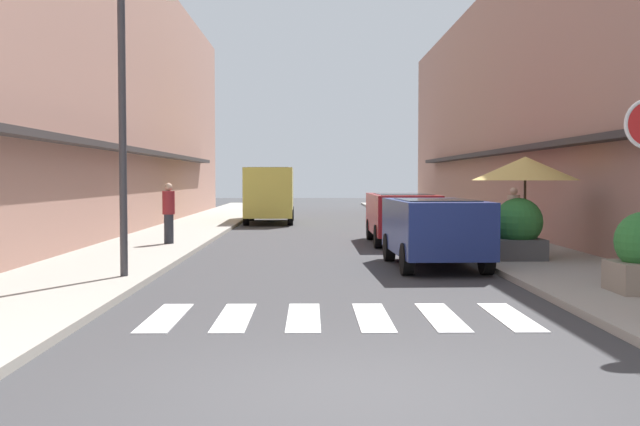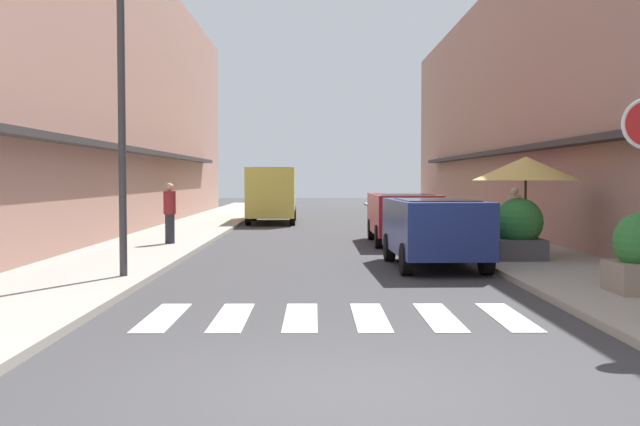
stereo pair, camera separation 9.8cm
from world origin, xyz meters
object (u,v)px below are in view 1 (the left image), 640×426
parked_car_near (435,225)px  planter_midblock (518,230)px  parked_car_mid (401,212)px  delivery_van (270,190)px  pedestrian_walking_near (169,212)px  cafe_umbrella (525,169)px  street_lamp (133,97)px  pedestrian_walking_far (513,215)px

parked_car_near → planter_midblock: bearing=17.3°
parked_car_near → parked_car_mid: size_ratio=0.89×
parked_car_near → delivery_van: 17.11m
parked_car_near → delivery_van: size_ratio=0.74×
parked_car_mid → delivery_van: (-4.40, 10.52, 0.48)m
planter_midblock → pedestrian_walking_near: pedestrian_walking_near is taller
cafe_umbrella → pedestrian_walking_near: cafe_umbrella is taller
cafe_umbrella → planter_midblock: (-0.37, -0.82, -1.36)m
pedestrian_walking_near → delivery_van: bearing=-47.0°
parked_car_mid → pedestrian_walking_near: size_ratio=2.71×
parked_car_mid → planter_midblock: bearing=-70.0°
parked_car_near → parked_car_mid: 6.00m
street_lamp → planter_midblock: street_lamp is taller
parked_car_mid → parked_car_near: bearing=-90.0°
parked_car_mid → cafe_umbrella: size_ratio=1.84×
planter_midblock → pedestrian_walking_far: (0.78, 3.38, 0.16)m
parked_car_mid → cafe_umbrella: bearing=-63.0°
parked_car_mid → cafe_umbrella: cafe_umbrella is taller
delivery_van → pedestrian_walking_far: size_ratio=3.50×
parked_car_near → delivery_van: (-4.40, 16.52, 0.49)m
parked_car_mid → cafe_umbrella: 5.28m
parked_car_mid → pedestrian_walking_near: (-6.56, -1.23, 0.07)m
delivery_van → pedestrian_walking_far: (7.15, -12.53, -0.48)m
street_lamp → pedestrian_walking_far: bearing=35.9°
parked_car_near → pedestrian_walking_far: size_ratio=2.59×
cafe_umbrella → pedestrian_walking_near: 9.57m
parked_car_mid → planter_midblock: (1.97, -5.39, -0.15)m
parked_car_near → street_lamp: bearing=-159.0°
pedestrian_walking_near → pedestrian_walking_far: size_ratio=1.07×
parked_car_near → parked_car_mid: (-0.00, 6.00, 0.00)m
street_lamp → pedestrian_walking_far: 10.95m
pedestrian_walking_near → street_lamp: bearing=148.8°
pedestrian_walking_near → planter_midblock: bearing=-152.6°
pedestrian_walking_near → parked_car_near: bearing=-162.6°
parked_car_near → pedestrian_walking_far: bearing=55.4°
parked_car_mid → planter_midblock: size_ratio=3.31×
parked_car_mid → pedestrian_walking_far: size_ratio=2.90×
delivery_van → pedestrian_walking_near: bearing=-100.4°
cafe_umbrella → pedestrian_walking_near: bearing=159.4°
pedestrian_walking_near → parked_car_mid: bearing=-115.9°
pedestrian_walking_near → pedestrian_walking_far: bearing=-131.4°
planter_midblock → pedestrian_walking_near: (-8.52, 4.17, 0.22)m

